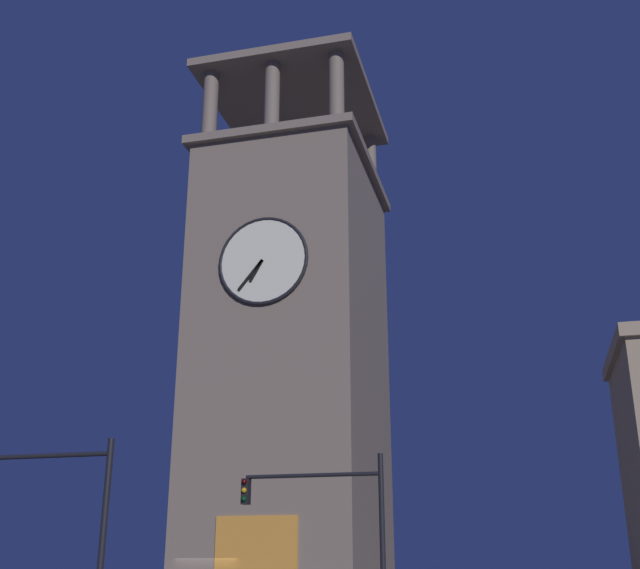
# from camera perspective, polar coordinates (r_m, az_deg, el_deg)

# --- Properties ---
(clocktower) EXTENTS (7.88, 9.59, 28.01)m
(clocktower) POSITION_cam_1_polar(r_m,az_deg,el_deg) (36.15, -1.96, -5.97)
(clocktower) COLOR #75665B
(clocktower) RESTS_ON ground_plane
(traffic_signal_near) EXTENTS (4.08, 0.41, 5.22)m
(traffic_signal_near) POSITION_cam_1_polar(r_m,az_deg,el_deg) (21.47, -18.52, -14.99)
(traffic_signal_near) COLOR black
(traffic_signal_near) RESTS_ON ground_plane
(traffic_signal_mid) EXTENTS (4.32, 0.41, 5.32)m
(traffic_signal_mid) POSITION_cam_1_polar(r_m,az_deg,el_deg) (23.92, 0.86, -16.38)
(traffic_signal_mid) COLOR black
(traffic_signal_mid) RESTS_ON ground_plane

